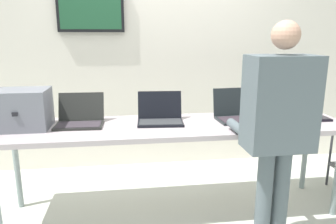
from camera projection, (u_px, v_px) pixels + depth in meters
ground at (173, 212)px, 2.87m from camera, size 8.00×8.00×0.04m
back_wall at (158, 51)px, 3.63m from camera, size 8.00×0.11×2.67m
workbench at (174, 130)px, 2.69m from camera, size 2.94×0.70×0.80m
equipment_box at (22, 109)px, 2.53m from camera, size 0.42×0.34×0.31m
laptop_station_0 at (80, 118)px, 2.65m from camera, size 0.39×0.34×0.25m
laptop_station_1 at (160, 116)px, 2.73m from camera, size 0.40×0.34×0.25m
laptop_station_2 at (235, 113)px, 2.81m from camera, size 0.36×0.33×0.26m
laptop_station_3 at (306, 111)px, 2.89m from camera, size 0.31×0.34×0.23m
person at (278, 120)px, 2.11m from camera, size 0.44×0.59×1.62m
coffee_mug at (281, 123)px, 2.53m from camera, size 0.08×0.08×0.10m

